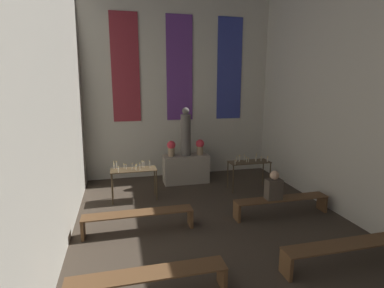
# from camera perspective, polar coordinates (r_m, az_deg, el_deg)

# --- Properties ---
(wall_back) EXTENTS (6.26, 0.16, 5.83)m
(wall_back) POSITION_cam_1_polar(r_m,az_deg,el_deg) (9.89, -2.45, 10.93)
(wall_back) COLOR beige
(wall_back) RESTS_ON ground_plane
(wall_left) EXTENTS (0.12, 11.45, 5.83)m
(wall_left) POSITION_cam_1_polar(r_m,az_deg,el_deg) (4.19, -29.63, 8.03)
(wall_left) COLOR beige
(wall_left) RESTS_ON ground_plane
(altar) EXTENTS (1.39, 0.58, 0.87)m
(altar) POSITION_cam_1_polar(r_m,az_deg,el_deg) (9.34, -1.17, -4.74)
(altar) COLOR gray
(altar) RESTS_ON ground_plane
(statue) EXTENTS (0.30, 0.30, 1.47)m
(statue) POSITION_cam_1_polar(r_m,az_deg,el_deg) (9.09, -1.20, 2.04)
(statue) COLOR #5B5651
(statue) RESTS_ON altar
(flower_vase_left) EXTENTS (0.26, 0.26, 0.47)m
(flower_vase_left) POSITION_cam_1_polar(r_m,az_deg,el_deg) (9.09, -3.96, -0.68)
(flower_vase_left) COLOR #937A5B
(flower_vase_left) RESTS_ON altar
(flower_vase_right) EXTENTS (0.26, 0.26, 0.47)m
(flower_vase_right) POSITION_cam_1_polar(r_m,az_deg,el_deg) (9.28, 1.53, -0.40)
(flower_vase_right) COLOR #937A5B
(flower_vase_right) RESTS_ON altar
(candle_rack_left) EXTENTS (1.19, 0.49, 1.04)m
(candle_rack_left) POSITION_cam_1_polar(r_m,az_deg,el_deg) (8.06, -11.06, -5.49)
(candle_rack_left) COLOR #473823
(candle_rack_left) RESTS_ON ground_plane
(candle_rack_right) EXTENTS (1.19, 0.49, 1.03)m
(candle_rack_right) POSITION_cam_1_polar(r_m,az_deg,el_deg) (8.82, 10.82, -4.00)
(candle_rack_right) COLOR #473823
(candle_rack_right) RESTS_ON ground_plane
(pew_third_left) EXTENTS (2.28, 0.36, 0.42)m
(pew_third_left) POSITION_cam_1_polar(r_m,az_deg,el_deg) (4.72, -8.29, -24.16)
(pew_third_left) COLOR brown
(pew_third_left) RESTS_ON ground_plane
(pew_third_right) EXTENTS (2.28, 0.36, 0.42)m
(pew_third_right) POSITION_cam_1_polar(r_m,az_deg,el_deg) (5.93, 27.22, -17.40)
(pew_third_right) COLOR brown
(pew_third_right) RESTS_ON ground_plane
(pew_back_left) EXTENTS (2.28, 0.36, 0.42)m
(pew_back_left) POSITION_cam_1_polar(r_m,az_deg,el_deg) (6.51, -10.13, -13.53)
(pew_back_left) COLOR brown
(pew_back_left) RESTS_ON ground_plane
(pew_back_right) EXTENTS (2.28, 0.36, 0.42)m
(pew_back_right) POSITION_cam_1_polar(r_m,az_deg,el_deg) (7.43, 16.64, -10.58)
(pew_back_right) COLOR brown
(pew_back_right) RESTS_ON ground_plane
(person_seated) EXTENTS (0.36, 0.24, 0.68)m
(person_seated) POSITION_cam_1_polar(r_m,az_deg,el_deg) (7.19, 15.32, -7.85)
(person_seated) COLOR #4C4238
(person_seated) RESTS_ON pew_back_right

